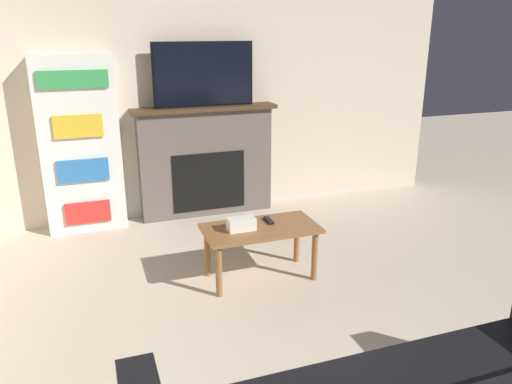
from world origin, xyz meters
TOP-DOWN VIEW (x-y plane):
  - wall_back at (0.00, 4.73)m, footprint 5.76×0.06m
  - fireplace at (0.03, 4.59)m, footprint 1.54×0.28m
  - tv at (0.03, 4.57)m, footprint 1.05×0.03m
  - coffee_table at (0.07, 2.95)m, footprint 0.93×0.48m
  - tissue_box at (-0.10, 2.94)m, footprint 0.22×0.12m
  - remote_control at (0.17, 3.04)m, footprint 0.04×0.15m
  - bookshelf at (-1.24, 4.56)m, footprint 0.76×0.29m

SIDE VIEW (x-z plane):
  - coffee_table at x=0.07m, z-range 0.16..0.61m
  - remote_control at x=0.17m, z-range 0.46..0.48m
  - tissue_box at x=-0.10m, z-range 0.46..0.56m
  - fireplace at x=0.03m, z-range 0.00..1.20m
  - bookshelf at x=-1.24m, z-range 0.00..1.75m
  - wall_back at x=0.00m, z-range 0.00..2.70m
  - tv at x=0.03m, z-range 1.19..1.85m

